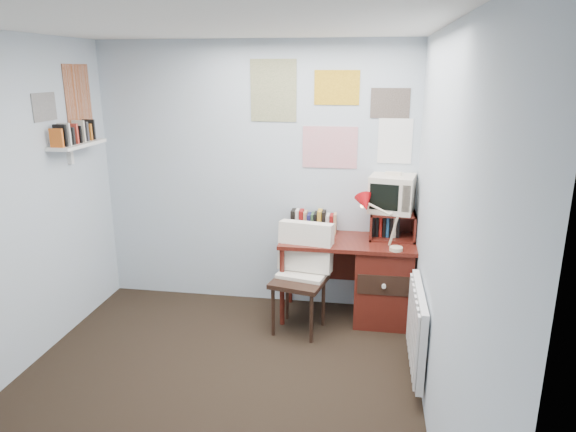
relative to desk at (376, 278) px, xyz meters
The scene contains 14 objects.
ground 1.93m from the desk, 128.37° to the right, with size 3.50×3.50×0.00m, color black.
back_wall 1.47m from the desk, 167.00° to the left, with size 3.00×0.02×2.50m, color #AEBEC7.
right_wall 1.74m from the desk, 77.48° to the right, with size 0.02×3.50×2.50m, color #AEBEC7.
ceiling 2.82m from the desk, 128.37° to the right, with size 3.00×3.50×0.02m, color white.
desk is the anchor object (origin of this frame).
desk_chair 0.75m from the desk, 154.09° to the right, with size 0.47×0.45×0.93m, color black.
desk_lamp 0.62m from the desk, 56.45° to the right, with size 0.28×0.24×0.40m, color red.
tv_riser 0.51m from the desk, 42.96° to the left, with size 0.40×0.30×0.25m, color maroon.
crt_tv 0.80m from the desk, 51.66° to the left, with size 0.38×0.35×0.36m, color beige.
book_row 0.71m from the desk, 160.58° to the left, with size 0.60×0.14×0.22m, color maroon.
radiator 0.97m from the desk, 72.76° to the right, with size 0.09×0.80×0.60m, color white.
wall_shelf 2.87m from the desk, behind, with size 0.20×0.62×0.24m, color white.
posters_back 1.54m from the desk, 150.72° to the left, with size 1.20×0.01×0.90m, color white.
posters_left 3.13m from the desk, behind, with size 0.01×0.70×0.60m, color white.
Camera 1 is at (1.06, -2.92, 2.24)m, focal length 32.00 mm.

